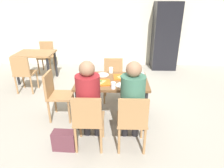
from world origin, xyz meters
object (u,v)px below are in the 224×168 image
object	(u,v)px
plastic_cup_a	(111,70)
pizza_slice_b	(123,76)
tray_red_far	(124,77)
handbag	(64,140)
background_table	(36,57)
main_table	(112,85)
condiment_bottle	(91,71)
chair_near_right	(132,119)
paper_plate_center	(102,75)
drink_fridge	(165,37)
chair_near_left	(88,119)
plastic_cup_b	(113,85)
person_in_brown_jacket	(132,98)
background_chair_far	(46,54)
pizza_slice_a	(98,81)
person_in_red	(89,97)
background_chair_near	(23,72)
chair_left_end	(55,92)
chair_far_side	(113,76)
tray_red_near	(99,83)
soda_can	(142,76)
foil_bundle	(82,77)
paper_plate_near_edge	(123,85)

from	to	relation	value
plastic_cup_a	pizza_slice_b	bearing A→B (deg)	-49.35
tray_red_far	handbag	xyz separation A→B (m)	(-0.84, -0.92, -0.60)
background_table	tray_red_far	bearing A→B (deg)	-36.49
main_table	condiment_bottle	world-z (taller)	condiment_bottle
chair_near_right	main_table	bearing A→B (deg)	110.41
paper_plate_center	drink_fridge	bearing A→B (deg)	58.24
drink_fridge	background_table	size ratio (longest dim) A/B	2.11
chair_near_left	plastic_cup_a	bearing A→B (deg)	76.84
chair_near_left	drink_fridge	bearing A→B (deg)	64.33
chair_near_right	plastic_cup_b	size ratio (longest dim) A/B	8.47
person_in_brown_jacket	background_chair_far	world-z (taller)	person_in_brown_jacket
pizza_slice_a	drink_fridge	bearing A→B (deg)	60.68
person_in_red	background_chair_near	distance (m)	2.35
paper_plate_center	pizza_slice_b	size ratio (longest dim) A/B	1.09
main_table	background_chair_far	size ratio (longest dim) A/B	1.37
chair_left_end	drink_fridge	size ratio (longest dim) A/B	0.45
chair_near_right	background_table	size ratio (longest dim) A/B	0.94
chair_far_side	background_table	bearing A→B (deg)	154.39
tray_red_near	soda_can	world-z (taller)	soda_can
chair_left_end	tray_red_far	world-z (taller)	chair_left_end
foil_bundle	condiment_bottle	bearing A→B (deg)	63.99
pizza_slice_a	drink_fridge	size ratio (longest dim) A/B	0.13
person_in_red	condiment_bottle	distance (m)	0.87
person_in_red	plastic_cup_a	bearing A→B (deg)	75.03
paper_plate_center	foil_bundle	size ratio (longest dim) A/B	2.20
tray_red_near	background_chair_far	bearing A→B (deg)	124.15
background_chair_far	drink_fridge	bearing A→B (deg)	6.57
pizza_slice_a	plastic_cup_a	world-z (taller)	plastic_cup_a
chair_near_right	pizza_slice_b	xyz separation A→B (m)	(-0.12, 0.88, 0.26)
condiment_bottle	main_table	bearing A→B (deg)	-30.03
soda_can	foil_bundle	bearing A→B (deg)	-177.70
chair_left_end	background_table	distance (m)	1.99
chair_near_right	paper_plate_center	bearing A→B (deg)	114.95
chair_far_side	tray_red_near	bearing A→B (deg)	-102.47
chair_near_left	person_in_red	size ratio (longest dim) A/B	0.67
pizza_slice_b	person_in_red	bearing A→B (deg)	-122.08
pizza_slice_b	handbag	xyz separation A→B (m)	(-0.82, -0.90, -0.62)
pizza_slice_a	person_in_red	bearing A→B (deg)	-97.96
tray_red_far	chair_near_left	bearing A→B (deg)	-118.76
condiment_bottle	background_table	bearing A→B (deg)	136.52
chair_near_left	plastic_cup_b	size ratio (longest dim) A/B	8.47
tray_red_far	background_chair_near	xyz separation A→B (m)	(-2.17, 0.87, -0.25)
condiment_bottle	background_table	world-z (taller)	condiment_bottle
pizza_slice_b	paper_plate_near_edge	bearing A→B (deg)	-89.99
plastic_cup_b	background_table	bearing A→B (deg)	134.05
tray_red_far	plastic_cup_b	size ratio (longest dim) A/B	3.60
person_in_red	foil_bundle	size ratio (longest dim) A/B	12.57
person_in_brown_jacket	tray_red_far	bearing A→B (deg)	96.54
condiment_bottle	tray_red_far	bearing A→B (deg)	-9.69
tray_red_near	tray_red_far	distance (m)	0.48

